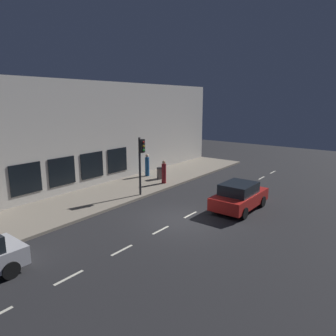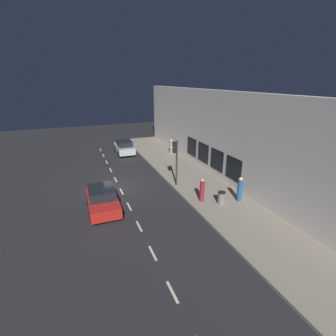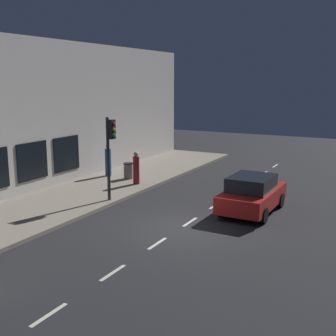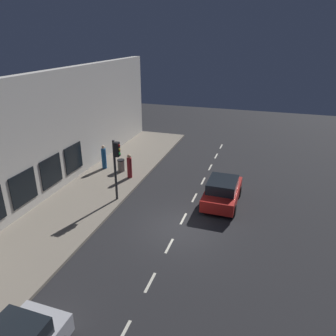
% 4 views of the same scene
% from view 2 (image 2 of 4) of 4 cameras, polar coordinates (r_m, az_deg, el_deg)
% --- Properties ---
extents(ground_plane, '(60.00, 60.00, 0.00)m').
position_cam_2_polar(ground_plane, '(20.55, -11.34, -4.28)').
color(ground_plane, '#232326').
extents(sidewalk, '(4.50, 32.00, 0.15)m').
position_cam_2_polar(sidewalk, '(22.32, 4.57, -1.73)').
color(sidewalk, gray).
rests_on(sidewalk, ground).
extents(building_facade, '(0.65, 32.00, 7.48)m').
position_cam_2_polar(building_facade, '(22.48, 10.73, 7.88)').
color(building_facade, beige).
rests_on(building_facade, ground).
extents(lane_centre_line, '(0.12, 27.20, 0.01)m').
position_cam_2_polar(lane_centre_line, '(19.65, -10.79, -5.39)').
color(lane_centre_line, beige).
rests_on(lane_centre_line, ground).
extents(traffic_light, '(0.49, 0.32, 3.73)m').
position_cam_2_polar(traffic_light, '(19.17, 1.74, 2.98)').
color(traffic_light, '#2D2D30').
rests_on(traffic_light, sidewalk).
extents(parked_car_0, '(2.00, 4.03, 1.58)m').
position_cam_2_polar(parked_car_0, '(16.94, -15.04, -7.12)').
color(parked_car_0, red).
rests_on(parked_car_0, ground).
extents(parked_car_1, '(1.99, 3.91, 1.58)m').
position_cam_2_polar(parked_car_1, '(29.27, -10.15, 4.78)').
color(parked_car_1, '#B7B7BC').
rests_on(parked_car_1, ground).
extents(pedestrian_0, '(0.45, 0.45, 1.68)m').
position_cam_2_polar(pedestrian_0, '(28.59, 0.75, 5.06)').
color(pedestrian_0, gray).
rests_on(pedestrian_0, sidewalk).
extents(pedestrian_1, '(0.47, 0.47, 1.78)m').
position_cam_2_polar(pedestrian_1, '(17.99, 16.41, -4.90)').
color(pedestrian_1, '#1E5189').
rests_on(pedestrian_1, sidewalk).
extents(pedestrian_2, '(0.44, 0.44, 1.70)m').
position_cam_2_polar(pedestrian_2, '(17.43, 7.93, -5.21)').
color(pedestrian_2, maroon).
rests_on(pedestrian_2, sidewalk).
extents(trash_bin, '(0.53, 0.53, 0.88)m').
position_cam_2_polar(trash_bin, '(17.45, 12.35, -6.78)').
color(trash_bin, slate).
rests_on(trash_bin, sidewalk).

